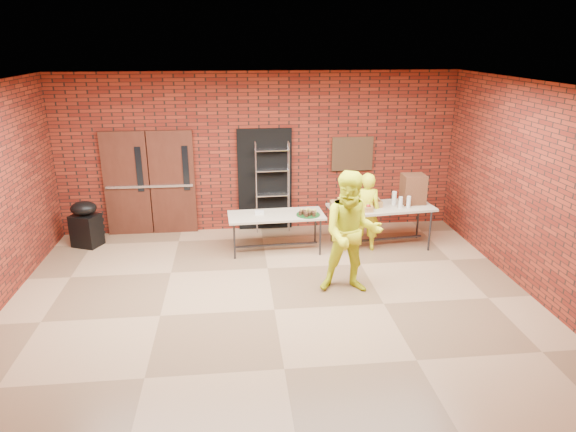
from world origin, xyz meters
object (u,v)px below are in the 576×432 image
object	(u,v)px
table_left	(276,217)
volunteer_woman	(366,212)
wire_rack	(272,187)
covered_grill	(86,224)
table_right	(381,210)
coffee_dispenser	(413,189)
volunteer_man	(352,233)

from	to	relation	value
table_left	volunteer_woman	bearing A→B (deg)	-5.86
wire_rack	covered_grill	size ratio (longest dim) A/B	2.08
wire_rack	table_right	bearing A→B (deg)	-30.46
covered_grill	volunteer_woman	distance (m)	5.31
table_left	table_right	bearing A→B (deg)	-1.60
wire_rack	volunteer_woman	world-z (taller)	wire_rack
coffee_dispenser	covered_grill	xyz separation A→B (m)	(-6.22, 0.47, -0.63)
table_left	volunteer_woman	size ratio (longest dim) A/B	1.20
table_left	table_right	world-z (taller)	table_right
volunteer_man	table_left	bearing A→B (deg)	128.29
wire_rack	volunteer_man	xyz separation A→B (m)	(0.99, -2.82, 0.04)
wire_rack	volunteer_man	distance (m)	2.99
volunteer_man	table_right	bearing A→B (deg)	68.64
coffee_dispenser	covered_grill	size ratio (longest dim) A/B	0.63
coffee_dispenser	volunteer_woman	size ratio (longest dim) A/B	0.37
table_right	volunteer_man	distance (m)	2.01
table_left	covered_grill	world-z (taller)	covered_grill
wire_rack	coffee_dispenser	world-z (taller)	wire_rack
coffee_dispenser	covered_grill	distance (m)	6.27
covered_grill	wire_rack	bearing A→B (deg)	31.41
coffee_dispenser	volunteer_woman	xyz separation A→B (m)	(-0.98, -0.27, -0.33)
covered_grill	volunteer_woman	bearing A→B (deg)	16.17
table_left	covered_grill	xyz separation A→B (m)	(-3.59, 0.65, -0.22)
wire_rack	volunteer_woman	xyz separation A→B (m)	(1.64, -1.20, -0.18)
table_right	coffee_dispenser	bearing A→B (deg)	6.67
covered_grill	volunteer_man	world-z (taller)	volunteer_man
covered_grill	volunteer_woman	world-z (taller)	volunteer_woman
wire_rack	coffee_dispenser	size ratio (longest dim) A/B	3.32
wire_rack	table_right	size ratio (longest dim) A/B	0.92
coffee_dispenser	covered_grill	bearing A→B (deg)	175.65
table_right	volunteer_woman	size ratio (longest dim) A/B	1.35
table_left	volunteer_man	bearing A→B (deg)	-61.99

